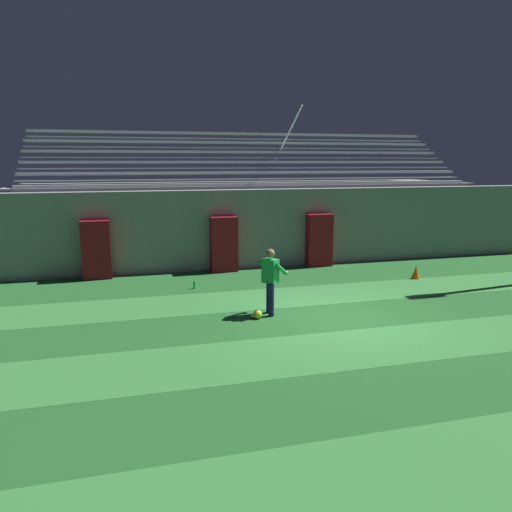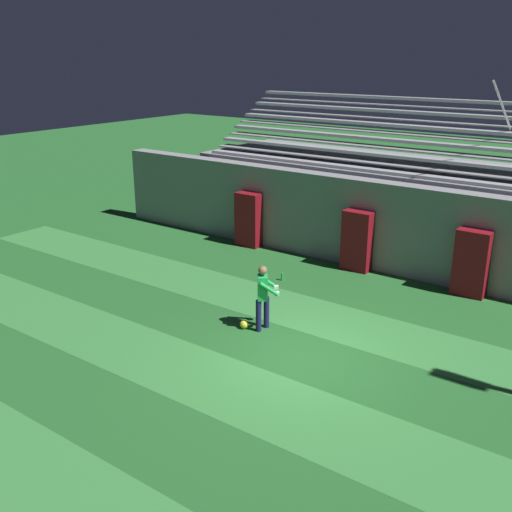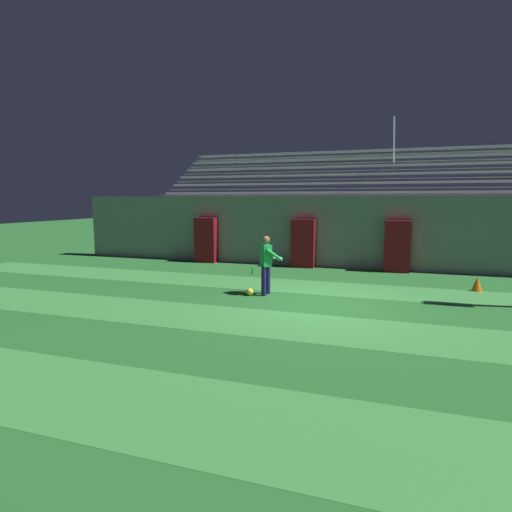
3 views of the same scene
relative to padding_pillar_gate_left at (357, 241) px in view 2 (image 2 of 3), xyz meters
name	(u,v)px [view 2 (image 2 of 3)]	position (x,y,z in m)	size (l,w,h in m)	color
ground_plane	(304,360)	(1.77, -5.95, -0.95)	(80.00, 80.00, 0.00)	#236028
turf_stripe_mid	(254,397)	(1.77, -7.86, -0.95)	(28.00, 2.05, 0.01)	#38843D
turf_stripe_far	(350,325)	(1.77, -3.76, -0.95)	(28.00, 2.05, 0.01)	#38843D
back_wall	(419,233)	(1.77, 0.55, 0.45)	(24.00, 0.60, 2.80)	gray
padding_pillar_gate_left	(357,241)	(0.00, 0.00, 0.00)	(0.92, 0.44, 1.91)	maroon
padding_pillar_gate_right	(471,263)	(3.54, 0.00, 0.00)	(0.92, 0.44, 1.91)	maroon
padding_pillar_far_left	(248,220)	(-4.23, 0.00, 0.00)	(0.92, 0.44, 1.91)	maroon
bleacher_stand	(450,211)	(1.77, 3.24, 0.56)	(18.00, 4.75, 5.83)	gray
goalkeeper	(263,293)	(0.11, -5.20, 0.00)	(0.72, 0.74, 1.67)	#19194C
soccer_ball	(244,324)	(-0.29, -5.46, -0.84)	(0.22, 0.22, 0.22)	yellow
water_bottle	(282,277)	(-1.36, -2.14, -0.83)	(0.07, 0.07, 0.24)	green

